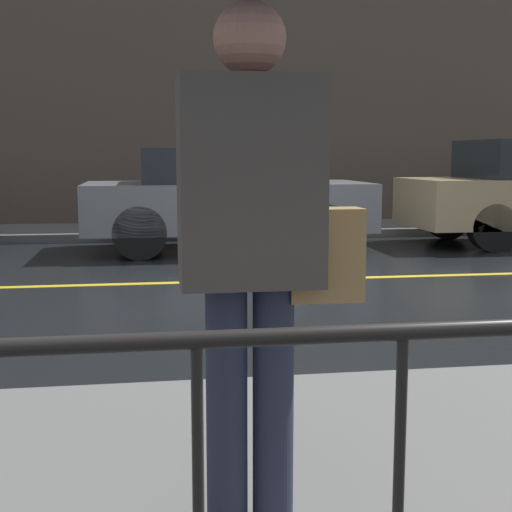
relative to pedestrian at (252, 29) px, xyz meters
The scene contains 6 objects.
ground_plane 5.85m from the pedestrian, 75.32° to the left, with size 80.00×80.00×0.00m, color black.
sidewalk_far 10.41m from the pedestrian, 82.08° to the left, with size 28.00×1.92×0.14m.
lane_marking 5.84m from the pedestrian, 75.32° to the left, with size 25.20×0.12×0.01m.
building_storefront 11.44m from the pedestrian, 82.85° to the left, with size 28.00×0.30×5.89m.
pedestrian is the anchor object (origin of this frame).
car_grey 8.13m from the pedestrian, 84.25° to the left, with size 4.03×1.86×1.46m.
Camera 1 is at (-1.75, -7.61, 1.36)m, focal length 50.00 mm.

